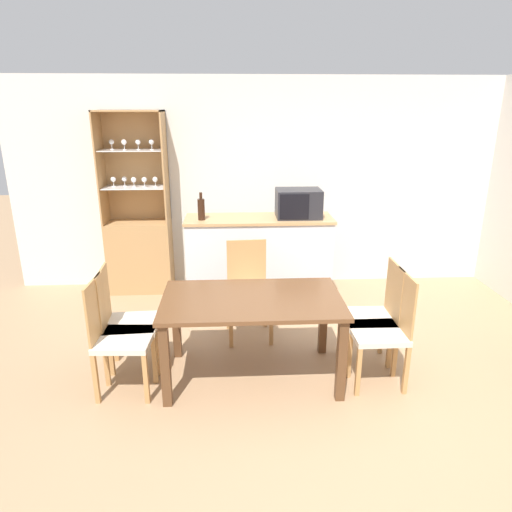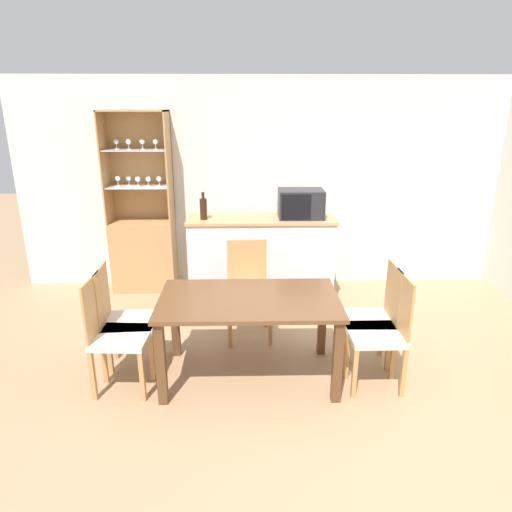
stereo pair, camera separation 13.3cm
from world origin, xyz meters
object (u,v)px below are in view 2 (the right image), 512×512
object	(u,v)px
dining_chair_head_far	(248,290)
dining_chair_side_left_far	(124,320)
microwave	(301,204)
dining_table	(249,310)
dining_chair_side_right_far	(373,318)
wine_bottle	(203,208)
dining_chair_side_right_near	(381,332)
dining_chair_side_left_near	(116,334)
display_cabinet	(144,241)

from	to	relation	value
dining_chair_head_far	dining_chair_side_left_far	size ratio (longest dim) A/B	1.00
dining_chair_head_far	microwave	distance (m)	1.21
dining_table	dining_chair_side_right_far	size ratio (longest dim) A/B	1.54
dining_chair_side_right_far	wine_bottle	world-z (taller)	wine_bottle
dining_chair_side_right_near	microwave	world-z (taller)	microwave
dining_table	dining_chair_side_right_far	distance (m)	1.08
dining_chair_side_right_far	dining_chair_side_left_near	bearing A→B (deg)	97.82
display_cabinet	wine_bottle	size ratio (longest dim) A/B	7.15
display_cabinet	microwave	size ratio (longest dim) A/B	4.38
dining_chair_side_right_far	dining_chair_side_right_near	world-z (taller)	same
dining_chair_head_far	wine_bottle	xyz separation A→B (m)	(-0.48, 0.73, 0.67)
dining_chair_side_left_far	microwave	xyz separation A→B (m)	(1.65, 1.43, 0.70)
dining_table	dining_chair_head_far	bearing A→B (deg)	90.27
dining_chair_head_far	microwave	world-z (taller)	microwave
display_cabinet	dining_chair_head_far	distance (m)	1.81
dining_table	dining_chair_head_far	distance (m)	0.77
dining_chair_side_left_far	wine_bottle	xyz separation A→B (m)	(0.58, 1.36, 0.67)
dining_chair_side_left_near	dining_chair_side_right_near	world-z (taller)	same
dining_table	dining_chair_side_right_far	world-z (taller)	dining_chair_side_right_far
dining_chair_side_left_near	dining_chair_side_right_near	bearing A→B (deg)	92.99
dining_table	dining_chair_side_right_near	size ratio (longest dim) A/B	1.54
microwave	wine_bottle	xyz separation A→B (m)	(-1.07, -0.07, -0.03)
dining_chair_side_right_near	microwave	size ratio (longest dim) A/B	1.92
dining_table	microwave	distance (m)	1.75
dining_chair_side_left_far	dining_chair_side_right_near	distance (m)	2.15
microwave	dining_table	bearing A→B (deg)	-110.66
wine_bottle	dining_chair_side_left_near	bearing A→B (deg)	-109.86
dining_chair_side_left_far	dining_chair_side_right_near	xyz separation A→B (m)	(2.13, -0.25, 0.00)
display_cabinet	dining_chair_side_left_near	world-z (taller)	display_cabinet
dining_chair_side_right_far	dining_chair_side_left_near	size ratio (longest dim) A/B	1.00
dining_chair_side_left_near	dining_chair_side_right_far	bearing A→B (deg)	99.77
dining_table	dining_chair_side_left_near	xyz separation A→B (m)	(-1.07, -0.12, -0.15)
dining_chair_side_left_far	wine_bottle	world-z (taller)	wine_bottle
dining_chair_side_right_far	dining_chair_side_right_near	bearing A→B (deg)	-178.90
dining_chair_head_far	microwave	size ratio (longest dim) A/B	1.92
dining_chair_side_right_far	dining_chair_side_left_far	xyz separation A→B (m)	(-2.13, -0.00, 0.00)
dining_chair_side_left_near	dining_table	bearing A→B (deg)	99.73
dining_chair_side_left_far	dining_chair_side_left_near	bearing A→B (deg)	-3.21
display_cabinet	dining_chair_side_right_far	bearing A→B (deg)	-38.84
display_cabinet	dining_chair_side_right_far	xyz separation A→B (m)	(2.36, -1.90, -0.14)
dining_chair_side_right_far	dining_chair_side_right_near	size ratio (longest dim) A/B	1.00
microwave	display_cabinet	bearing A→B (deg)	166.03
display_cabinet	dining_chair_side_right_near	xyz separation A→B (m)	(2.36, -2.15, -0.14)
display_cabinet	dining_chair_side_left_far	size ratio (longest dim) A/B	2.28
dining_table	microwave	world-z (taller)	microwave
dining_chair_side_left_far	microwave	size ratio (longest dim) A/B	1.92
dining_chair_head_far	dining_chair_side_left_far	world-z (taller)	same
dining_chair_side_right_near	dining_chair_side_left_near	bearing A→B (deg)	89.52
dining_table	microwave	size ratio (longest dim) A/B	2.97
dining_chair_side_left_far	dining_chair_side_left_near	size ratio (longest dim) A/B	1.00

